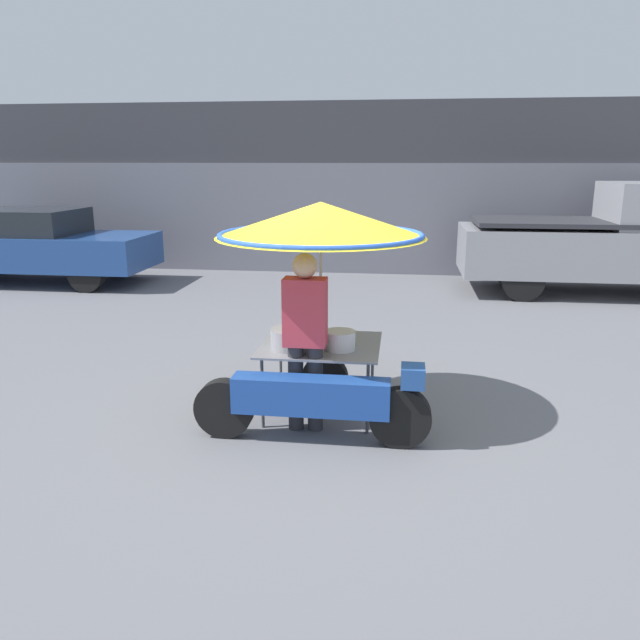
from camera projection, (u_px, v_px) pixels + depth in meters
name	position (u px, v px, depth m)	size (l,w,h in m)	color
ground_plane	(323.00, 423.00, 5.89)	(36.00, 36.00, 0.00)	slate
shopfront_building	(374.00, 188.00, 14.19)	(28.00, 2.06, 3.61)	#38383D
vendor_motorcycle_cart	(320.00, 250.00, 5.69)	(2.09, 1.95, 2.05)	black
vendor_person	(305.00, 333.00, 5.55)	(0.38, 0.22, 1.64)	#2D2D33
parked_car	(33.00, 244.00, 12.46)	(4.64, 1.81, 1.47)	black
pickup_truck	(613.00, 242.00, 11.30)	(5.13, 1.80, 2.03)	black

